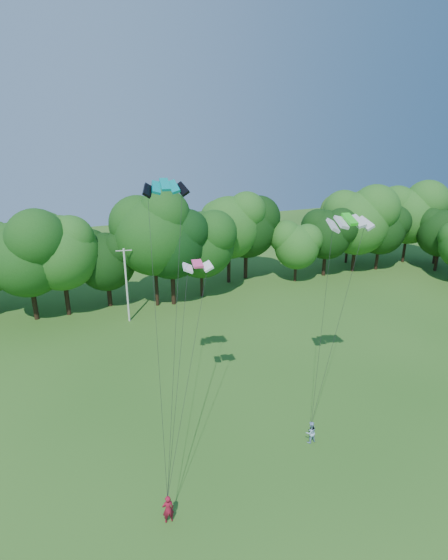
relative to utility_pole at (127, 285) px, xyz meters
name	(u,v)px	position (x,y,z in m)	size (l,w,h in m)	color
ground	(276,540)	(2.23, -30.30, -4.32)	(160.00, 160.00, 0.00)	#255A18
utility_pole	(127,285)	(0.00, 0.00, 0.00)	(1.66, 0.41, 8.41)	silver
kite_flyer_left	(168,509)	(-2.78, -27.00, -3.42)	(0.65, 0.43, 1.79)	maroon
kite_flyer_right	(311,432)	(8.06, -24.42, -3.50)	(0.79, 0.62, 1.63)	#ABC9ED
kite_teal	(165,185)	(-0.06, -18.91, 13.13)	(2.74, 1.39, 0.69)	#048D8C
kite_green	(350,219)	(11.85, -21.53, 10.56)	(3.16, 1.67, 0.64)	#27DE21
kite_pink	(197,264)	(1.74, -19.44, 8.02)	(2.05, 1.17, 0.35)	#FF4687
tree_back_center	(171,240)	(5.95, 2.87, 3.71)	(8.84, 8.84, 12.86)	black
tree_back_east	(351,212)	(35.82, 8.83, 3.69)	(8.81, 8.81, 12.82)	#2F2212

